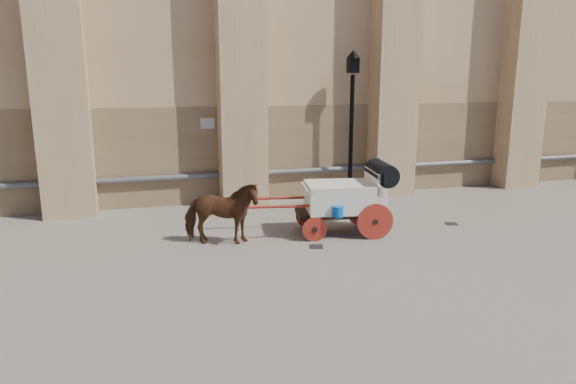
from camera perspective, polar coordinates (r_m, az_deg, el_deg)
name	(u,v)px	position (r m, az deg, el deg)	size (l,w,h in m)	color
ground	(311,234)	(12.98, 2.52, -4.71)	(90.00, 90.00, 0.00)	#6D665B
horse	(221,213)	(12.10, -7.45, -2.37)	(0.81, 1.78, 1.51)	brown
carriage	(350,195)	(12.94, 6.85, -0.35)	(4.27, 1.78, 1.81)	black
street_lamp	(351,121)	(16.43, 7.07, 7.79)	(0.44, 0.44, 4.69)	black
drain_grate_near	(316,246)	(12.05, 3.13, -6.06)	(0.32, 0.32, 0.01)	black
drain_grate_far	(451,224)	(14.54, 17.70, -3.38)	(0.32, 0.32, 0.01)	black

